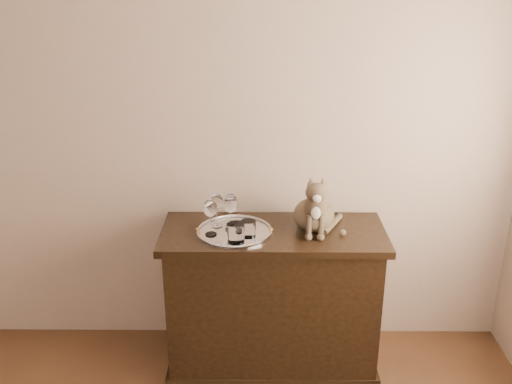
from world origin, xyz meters
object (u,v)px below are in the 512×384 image
at_px(tumbler_a, 248,229).
at_px(wine_glass_a, 217,210).
at_px(wine_glass_c, 210,217).
at_px(tumbler_b, 236,233).
at_px(tray, 235,232).
at_px(cat, 314,200).
at_px(wine_glass_d, 230,213).
at_px(sideboard, 273,299).
at_px(wine_glass_b, 231,210).

bearing_deg(tumbler_a, wine_glass_a, 143.56).
relative_size(wine_glass_c, tumbler_b, 1.95).
bearing_deg(wine_glass_c, tumbler_b, -32.13).
distance_m(tray, tumbler_b, 0.13).
distance_m(tray, cat, 0.45).
xyz_separation_m(tumbler_a, cat, (0.35, 0.11, 0.12)).
relative_size(wine_glass_a, wine_glass_c, 0.96).
height_order(wine_glass_c, wine_glass_d, wine_glass_c).
xyz_separation_m(wine_glass_a, wine_glass_c, (-0.02, -0.11, 0.00)).
relative_size(sideboard, tumbler_b, 11.98).
xyz_separation_m(wine_glass_d, cat, (0.44, 0.03, 0.06)).
bearing_deg(wine_glass_c, tray, 17.15).
bearing_deg(tumbler_a, tumbler_b, -133.45).
relative_size(tray, wine_glass_a, 2.12).
distance_m(wine_glass_c, wine_glass_d, 0.12).
xyz_separation_m(sideboard, tumbler_b, (-0.19, -0.15, 0.48)).
bearing_deg(tumbler_b, wine_glass_d, 103.42).
height_order(wine_glass_d, tumbler_a, wine_glass_d).
height_order(sideboard, wine_glass_d, wine_glass_d).
bearing_deg(wine_glass_b, wine_glass_c, -129.19).
xyz_separation_m(tray, cat, (0.42, 0.05, 0.16)).
relative_size(tray, tumbler_b, 3.99).
height_order(sideboard, wine_glass_c, wine_glass_c).
xyz_separation_m(wine_glass_b, wine_glass_d, (-0.00, -0.06, 0.01)).
xyz_separation_m(tray, wine_glass_c, (-0.12, -0.04, 0.10)).
distance_m(sideboard, cat, 0.63).
height_order(wine_glass_a, wine_glass_d, same).
bearing_deg(sideboard, wine_glass_a, 172.60).
distance_m(wine_glass_c, tumbler_a, 0.20).
bearing_deg(wine_glass_c, wine_glass_d, 31.41).
relative_size(wine_glass_a, tumbler_b, 1.88).
xyz_separation_m(sideboard, wine_glass_d, (-0.23, -0.01, 0.53)).
bearing_deg(tray, cat, 7.04).
xyz_separation_m(sideboard, tumbler_a, (-0.13, -0.09, 0.48)).
relative_size(tray, cat, 1.20).
relative_size(wine_glass_b, cat, 0.53).
bearing_deg(sideboard, wine_glass_b, 165.97).
bearing_deg(wine_glass_b, cat, -4.51).
relative_size(sideboard, cat, 3.59).
relative_size(tray, wine_glass_d, 2.12).
bearing_deg(tray, wine_glass_b, 103.31).
xyz_separation_m(wine_glass_d, tumbler_a, (0.10, -0.08, -0.05)).
relative_size(sideboard, tray, 3.00).
height_order(wine_glass_a, tumbler_b, wine_glass_a).
bearing_deg(wine_glass_c, wine_glass_a, 77.03).
bearing_deg(wine_glass_d, sideboard, 1.62).
height_order(wine_glass_b, wine_glass_c, wine_glass_c).
bearing_deg(tumbler_a, tray, 142.42).
relative_size(sideboard, wine_glass_d, 6.35).
distance_m(sideboard, wine_glass_c, 0.63).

